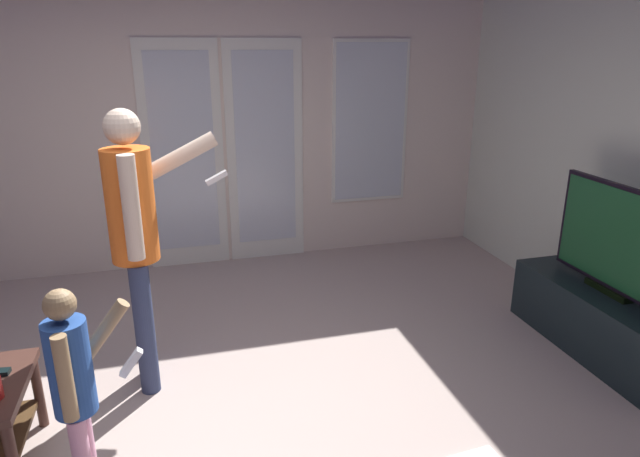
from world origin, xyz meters
name	(u,v)px	position (x,y,z in m)	size (l,w,h in m)	color
ground_plane	(199,450)	(0.00, 0.00, -0.01)	(6.07, 5.35, 0.02)	#B9A49B
wall_back_with_doors	(181,131)	(0.10, 2.64, 1.24)	(6.07, 0.09, 2.55)	silver
tv_stand	(603,322)	(2.68, 0.26, 0.22)	(0.47, 1.33, 0.43)	black
flat_screen_tv	(617,240)	(2.67, 0.26, 0.79)	(0.08, 1.00, 0.72)	black
person_adult	(136,228)	(-0.23, 0.69, 1.00)	(0.70, 0.49, 1.66)	#323C5D
person_child	(75,386)	(-0.47, -0.28, 0.65)	(0.36, 0.29, 1.08)	pink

